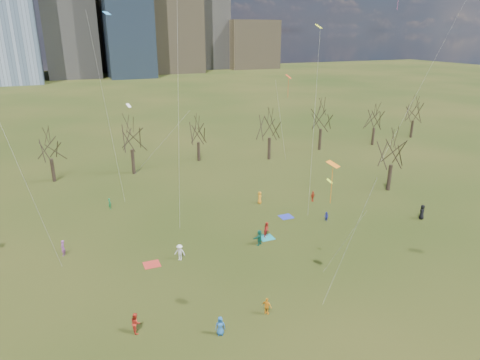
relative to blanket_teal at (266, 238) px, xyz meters
name	(u,v)px	position (x,y,z in m)	size (l,w,h in m)	color
ground	(293,297)	(-2.85, -11.12, -0.01)	(500.00, 500.00, 0.00)	black
bare_tree_row	(178,137)	(-2.94, 26.11, 6.10)	(113.04, 29.80, 9.50)	black
blanket_teal	(266,238)	(0.00, 0.00, 0.00)	(1.60, 1.50, 0.03)	teal
blanket_navy	(286,217)	(4.80, 4.21, 0.00)	(1.60, 1.50, 0.03)	#2431AB
blanket_crimson	(152,264)	(-13.11, -0.82, 0.00)	(1.60, 1.50, 0.03)	red
person_0	(220,326)	(-10.39, -13.20, 0.77)	(0.77, 0.50, 1.57)	#245D9D
person_2	(136,323)	(-16.27, -10.41, 0.84)	(0.83, 0.64, 1.70)	red
person_4	(267,306)	(-6.00, -12.33, 0.74)	(0.88, 0.37, 1.51)	#FBA51B
person_5	(259,237)	(-1.44, -1.17, 0.86)	(1.62, 0.52, 1.75)	#176953
person_6	(422,212)	(19.94, -2.81, 0.92)	(0.91, 0.59, 1.87)	black
person_7	(63,248)	(-21.14, 4.58, 0.83)	(0.62, 0.41, 1.70)	#994E9D
person_8	(326,217)	(8.73, 1.24, 0.57)	(0.57, 0.45, 1.18)	#2529A4
person_9	(180,252)	(-10.25, -0.99, 0.84)	(1.11, 0.64, 1.72)	white
person_10	(313,196)	(10.59, 7.36, 0.73)	(0.87, 0.36, 1.49)	red
person_12	(260,198)	(3.63, 9.49, 0.83)	(0.83, 0.54, 1.69)	orange
person_13	(110,204)	(-15.20, 15.39, 0.71)	(0.53, 0.35, 1.45)	#1A763D
person_14	(267,229)	(0.21, 0.29, 0.86)	(0.85, 0.66, 1.76)	#B21E19
kites_airborne	(266,114)	(0.36, 1.36, 13.74)	(71.16, 45.63, 32.27)	orange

